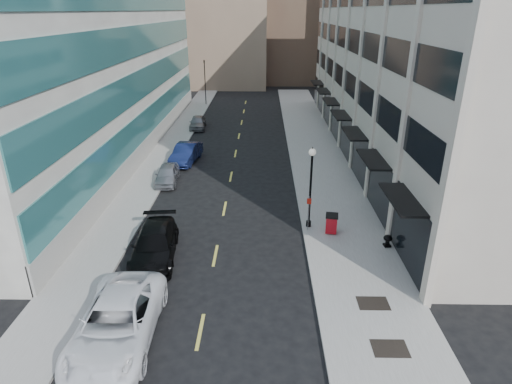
{
  "coord_description": "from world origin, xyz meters",
  "views": [
    {
      "loc": [
        2.57,
        -12.06,
        12.36
      ],
      "look_at": [
        2.17,
        11.19,
        2.43
      ],
      "focal_mm": 30.0,
      "sensor_mm": 36.0,
      "label": 1
    }
  ],
  "objects_px": {
    "car_blue_sedan": "(186,153)",
    "trash_bin": "(331,223)",
    "traffic_signal": "(204,63)",
    "car_white_van": "(117,323)",
    "car_black_pickup": "(155,245)",
    "lamppost": "(311,181)",
    "car_grey_sedan": "(198,122)",
    "sign_post": "(309,208)",
    "car_silver_sedan": "(167,174)",
    "urn_planter": "(388,240)"
  },
  "relations": [
    {
      "from": "car_black_pickup",
      "to": "car_grey_sedan",
      "type": "relative_size",
      "value": 1.31
    },
    {
      "from": "car_blue_sedan",
      "to": "trash_bin",
      "type": "relative_size",
      "value": 4.22
    },
    {
      "from": "lamppost",
      "to": "urn_planter",
      "type": "distance_m",
      "value": 5.43
    },
    {
      "from": "traffic_signal",
      "to": "car_grey_sedan",
      "type": "xyz_separation_m",
      "value": [
        0.7,
        -13.0,
        -5.0
      ]
    },
    {
      "from": "car_white_van",
      "to": "car_silver_sedan",
      "type": "bearing_deg",
      "value": 93.96
    },
    {
      "from": "car_blue_sedan",
      "to": "car_grey_sedan",
      "type": "xyz_separation_m",
      "value": [
        -0.64,
        11.55,
        -0.1
      ]
    },
    {
      "from": "urn_planter",
      "to": "lamppost",
      "type": "bearing_deg",
      "value": 150.63
    },
    {
      "from": "urn_planter",
      "to": "trash_bin",
      "type": "bearing_deg",
      "value": 151.92
    },
    {
      "from": "car_white_van",
      "to": "car_silver_sedan",
      "type": "distance_m",
      "value": 17.25
    },
    {
      "from": "car_black_pickup",
      "to": "traffic_signal",
      "type": "bearing_deg",
      "value": 87.72
    },
    {
      "from": "lamppost",
      "to": "urn_planter",
      "type": "relative_size",
      "value": 7.41
    },
    {
      "from": "car_silver_sedan",
      "to": "trash_bin",
      "type": "height_order",
      "value": "car_silver_sedan"
    },
    {
      "from": "car_black_pickup",
      "to": "car_silver_sedan",
      "type": "distance_m",
      "value": 10.96
    },
    {
      "from": "traffic_signal",
      "to": "car_white_van",
      "type": "relative_size",
      "value": 1.08
    },
    {
      "from": "trash_bin",
      "to": "urn_planter",
      "type": "relative_size",
      "value": 1.72
    },
    {
      "from": "car_black_pickup",
      "to": "lamppost",
      "type": "distance_m",
      "value": 9.57
    },
    {
      "from": "car_white_van",
      "to": "sign_post",
      "type": "relative_size",
      "value": 2.92
    },
    {
      "from": "car_silver_sedan",
      "to": "urn_planter",
      "type": "relative_size",
      "value": 5.93
    },
    {
      "from": "car_white_van",
      "to": "sign_post",
      "type": "distance_m",
      "value": 12.67
    },
    {
      "from": "lamppost",
      "to": "trash_bin",
      "type": "bearing_deg",
      "value": -32.28
    },
    {
      "from": "car_black_pickup",
      "to": "sign_post",
      "type": "bearing_deg",
      "value": 14.11
    },
    {
      "from": "car_white_van",
      "to": "sign_post",
      "type": "bearing_deg",
      "value": 46.42
    },
    {
      "from": "car_grey_sedan",
      "to": "lamppost",
      "type": "relative_size",
      "value": 0.83
    },
    {
      "from": "traffic_signal",
      "to": "sign_post",
      "type": "bearing_deg",
      "value": -73.82
    },
    {
      "from": "car_silver_sedan",
      "to": "sign_post",
      "type": "distance_m",
      "value": 12.8
    },
    {
      "from": "car_silver_sedan",
      "to": "car_blue_sedan",
      "type": "bearing_deg",
      "value": 78.65
    },
    {
      "from": "car_blue_sedan",
      "to": "trash_bin",
      "type": "bearing_deg",
      "value": -42.26
    },
    {
      "from": "car_blue_sedan",
      "to": "lamppost",
      "type": "distance_m",
      "value": 15.65
    },
    {
      "from": "car_grey_sedan",
      "to": "traffic_signal",
      "type": "bearing_deg",
      "value": 89.85
    },
    {
      "from": "traffic_signal",
      "to": "car_blue_sedan",
      "type": "bearing_deg",
      "value": -86.87
    },
    {
      "from": "traffic_signal",
      "to": "car_white_van",
      "type": "height_order",
      "value": "traffic_signal"
    },
    {
      "from": "car_black_pickup",
      "to": "urn_planter",
      "type": "height_order",
      "value": "car_black_pickup"
    },
    {
      "from": "car_grey_sedan",
      "to": "sign_post",
      "type": "height_order",
      "value": "sign_post"
    },
    {
      "from": "car_white_van",
      "to": "sign_post",
      "type": "height_order",
      "value": "sign_post"
    },
    {
      "from": "traffic_signal",
      "to": "car_blue_sedan",
      "type": "xyz_separation_m",
      "value": [
        1.34,
        -24.55,
        -4.9
      ]
    },
    {
      "from": "car_silver_sedan",
      "to": "traffic_signal",
      "type": "bearing_deg",
      "value": 87.56
    },
    {
      "from": "traffic_signal",
      "to": "car_silver_sedan",
      "type": "xyz_separation_m",
      "value": [
        0.7,
        -29.41,
        -5.03
      ]
    },
    {
      "from": "traffic_signal",
      "to": "lamppost",
      "type": "height_order",
      "value": "traffic_signal"
    },
    {
      "from": "traffic_signal",
      "to": "car_white_van",
      "type": "bearing_deg",
      "value": -87.17
    },
    {
      "from": "car_white_van",
      "to": "lamppost",
      "type": "bearing_deg",
      "value": 47.53
    },
    {
      "from": "urn_planter",
      "to": "car_white_van",
      "type": "bearing_deg",
      "value": -149.59
    },
    {
      "from": "car_white_van",
      "to": "car_grey_sedan",
      "type": "distance_m",
      "value": 33.61
    },
    {
      "from": "car_grey_sedan",
      "to": "lamppost",
      "type": "bearing_deg",
      "value": -70.0
    },
    {
      "from": "car_blue_sedan",
      "to": "traffic_signal",
      "type": "bearing_deg",
      "value": 101.1
    },
    {
      "from": "lamppost",
      "to": "car_grey_sedan",
      "type": "bearing_deg",
      "value": 113.24
    },
    {
      "from": "trash_bin",
      "to": "sign_post",
      "type": "relative_size",
      "value": 0.53
    },
    {
      "from": "car_white_van",
      "to": "urn_planter",
      "type": "height_order",
      "value": "car_white_van"
    },
    {
      "from": "car_blue_sedan",
      "to": "sign_post",
      "type": "bearing_deg",
      "value": -45.28
    },
    {
      "from": "car_silver_sedan",
      "to": "car_blue_sedan",
      "type": "xyz_separation_m",
      "value": [
        0.64,
        4.86,
        0.13
      ]
    },
    {
      "from": "car_white_van",
      "to": "car_black_pickup",
      "type": "relative_size",
      "value": 1.18
    }
  ]
}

